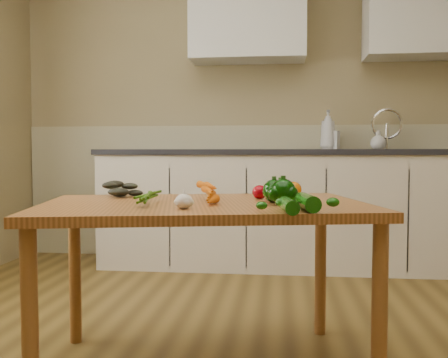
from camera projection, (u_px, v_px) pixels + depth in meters
name	position (u px, v px, depth m)	size (l,w,h in m)	color
room	(237.00, 50.00, 1.81)	(4.04, 5.04, 2.64)	brown
counter_run	(287.00, 207.00, 3.83)	(2.84, 0.64, 1.14)	beige
upper_cabinets	(327.00, 13.00, 3.84)	(2.15, 0.35, 0.70)	silver
table	(204.00, 221.00, 1.98)	(1.40, 1.06, 0.68)	#A4642F
soap_bottle_a	(328.00, 130.00, 3.90)	(0.12, 0.12, 0.31)	silver
soap_bottle_b	(333.00, 136.00, 3.92)	(0.10, 0.10, 0.21)	silver
soap_bottle_c	(378.00, 140.00, 3.81)	(0.12, 0.12, 0.15)	silver
carrot_bunch	(190.00, 195.00, 1.95)	(0.23, 0.18, 0.06)	#DA5F05
leafy_greens	(121.00, 187.00, 2.22)	(0.18, 0.16, 0.09)	black
garlic_bulb	(184.00, 201.00, 1.74)	(0.06, 0.06, 0.05)	silver
pepper_a	(274.00, 191.00, 1.98)	(0.09, 0.09, 0.09)	black
pepper_b	(280.00, 191.00, 2.01)	(0.08, 0.08, 0.08)	black
pepper_c	(283.00, 192.00, 1.87)	(0.10, 0.10, 0.10)	black
tomato_a	(260.00, 192.00, 2.12)	(0.06, 0.06, 0.06)	#8F020C
tomato_b	(274.00, 191.00, 2.16)	(0.07, 0.07, 0.06)	#CE5B05
tomato_c	(293.00, 190.00, 2.18)	(0.08, 0.08, 0.07)	#CE5B05
zucchini_a	(307.00, 202.00, 1.69)	(0.06, 0.06, 0.18)	#0C4307
zucchini_b	(288.00, 205.00, 1.63)	(0.05, 0.05, 0.18)	#0C4307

